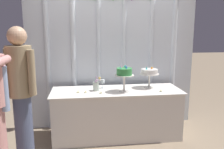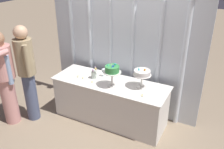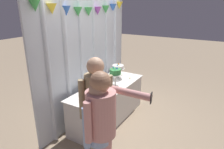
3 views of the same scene
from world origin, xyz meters
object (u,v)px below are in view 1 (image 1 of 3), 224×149
(cake_display_nearright, at_px, (149,73))
(wine_glass, at_px, (103,82))
(flower_vase, at_px, (96,86))
(tealight_near_right, at_px, (101,93))
(guest_man_dark_suit, at_px, (21,90))
(tealight_far_right, at_px, (161,91))
(tealight_near_left, at_px, (85,92))
(cake_display_nearleft, at_px, (124,73))
(cake_table, at_px, (117,113))
(tealight_far_left, at_px, (78,92))

(cake_display_nearright, bearing_deg, wine_glass, 174.43)
(flower_vase, relative_size, tealight_near_right, 4.82)
(flower_vase, bearing_deg, guest_man_dark_suit, -147.46)
(tealight_far_right, bearing_deg, tealight_near_left, 176.21)
(wine_glass, bearing_deg, tealight_near_right, -99.65)
(flower_vase, bearing_deg, tealight_far_right, -10.48)
(wine_glass, height_order, flower_vase, flower_vase)
(cake_display_nearleft, bearing_deg, cake_table, 132.45)
(wine_glass, relative_size, flower_vase, 0.64)
(wine_glass, relative_size, tealight_far_right, 2.86)
(flower_vase, height_order, tealight_near_left, flower_vase)
(cake_display_nearright, bearing_deg, cake_table, -171.74)
(flower_vase, relative_size, guest_man_dark_suit, 0.13)
(cake_display_nearleft, distance_m, tealight_near_left, 0.64)
(cake_table, distance_m, wine_glass, 0.54)
(wine_glass, bearing_deg, cake_display_nearleft, -40.51)
(cake_display_nearright, height_order, wine_glass, cake_display_nearright)
(tealight_far_right, bearing_deg, guest_man_dark_suit, -167.40)
(flower_vase, bearing_deg, tealight_near_right, -70.02)
(tealight_far_left, distance_m, tealight_far_right, 1.24)
(tealight_far_right, bearing_deg, cake_display_nearright, 114.02)
(cake_display_nearright, relative_size, guest_man_dark_suit, 0.20)
(tealight_near_left, height_order, tealight_near_right, tealight_near_right)
(tealight_far_left, bearing_deg, cake_display_nearright, 8.29)
(cake_display_nearleft, distance_m, wine_glass, 0.43)
(cake_table, bearing_deg, tealight_near_right, -148.50)
(tealight_far_right, bearing_deg, wine_glass, 159.22)
(tealight_far_left, distance_m, guest_man_dark_suit, 0.86)
(cake_table, relative_size, cake_display_nearleft, 5.00)
(tealight_far_left, bearing_deg, tealight_near_right, -11.85)
(flower_vase, relative_size, tealight_far_right, 4.46)
(cake_display_nearright, distance_m, wine_glass, 0.75)
(cake_display_nearright, distance_m, guest_man_dark_suit, 1.91)
(tealight_near_left, bearing_deg, wine_glass, 41.88)
(guest_man_dark_suit, bearing_deg, cake_display_nearright, 20.65)
(flower_vase, relative_size, tealight_near_left, 4.80)
(cake_table, relative_size, cake_display_nearright, 5.70)
(cake_display_nearright, height_order, tealight_far_right, cake_display_nearright)
(wine_glass, height_order, tealight_near_right, wine_glass)
(tealight_far_left, relative_size, tealight_near_right, 1.10)
(cake_table, relative_size, wine_glass, 14.22)
(cake_display_nearleft, distance_m, guest_man_dark_suit, 1.44)
(tealight_far_left, bearing_deg, cake_table, 8.31)
(cake_table, distance_m, tealight_near_right, 0.49)
(cake_table, xyz_separation_m, tealight_near_left, (-0.48, -0.10, 0.39))
(tealight_near_right, bearing_deg, cake_table, 31.50)
(cake_table, distance_m, tealight_far_left, 0.71)
(cake_table, relative_size, tealight_near_right, 43.83)
(tealight_near_right, bearing_deg, cake_display_nearright, 16.48)
(cake_display_nearleft, distance_m, tealight_near_right, 0.45)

